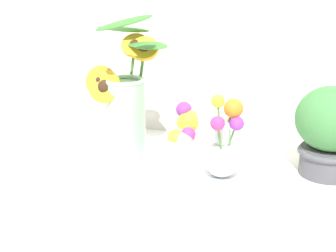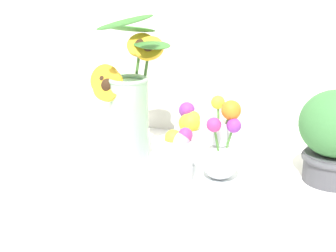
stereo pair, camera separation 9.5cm
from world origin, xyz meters
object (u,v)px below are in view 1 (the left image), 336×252
(vase_small_center, at_px, (176,157))
(vase_bulb_right, at_px, (223,147))
(vase_small_back, at_px, (186,132))
(serving_tray, at_px, (168,172))
(mason_jar_sunflowers, at_px, (126,103))
(potted_plant, at_px, (330,129))

(vase_small_center, height_order, vase_bulb_right, vase_bulb_right)
(vase_bulb_right, relative_size, vase_small_back, 1.31)
(vase_small_center, height_order, vase_small_back, vase_small_back)
(serving_tray, bearing_deg, mason_jar_sunflowers, 156.51)
(vase_bulb_right, distance_m, vase_small_back, 0.12)
(serving_tray, height_order, vase_small_back, vase_small_back)
(mason_jar_sunflowers, bearing_deg, vase_small_center, -37.31)
(serving_tray, bearing_deg, potted_plant, 14.05)
(vase_small_center, xyz_separation_m, vase_bulb_right, (0.09, 0.04, 0.01))
(mason_jar_sunflowers, xyz_separation_m, vase_small_center, (0.14, -0.11, -0.08))
(vase_small_back, distance_m, potted_plant, 0.32)
(vase_small_back, bearing_deg, potted_plant, 5.27)
(serving_tray, distance_m, vase_small_back, 0.10)
(mason_jar_sunflowers, bearing_deg, serving_tray, -23.49)
(vase_bulb_right, distance_m, potted_plant, 0.25)
(mason_jar_sunflowers, relative_size, vase_small_center, 2.91)
(serving_tray, xyz_separation_m, vase_small_center, (0.03, -0.06, 0.06))
(serving_tray, bearing_deg, vase_bulb_right, -8.18)
(mason_jar_sunflowers, bearing_deg, vase_small_back, 3.86)
(vase_bulb_right, bearing_deg, mason_jar_sunflowers, 164.27)
(vase_small_center, distance_m, vase_bulb_right, 0.10)
(vase_bulb_right, bearing_deg, vase_small_center, -155.35)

